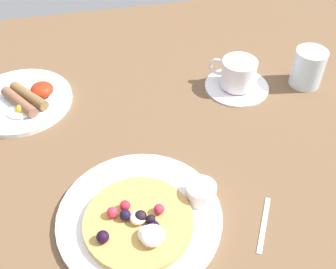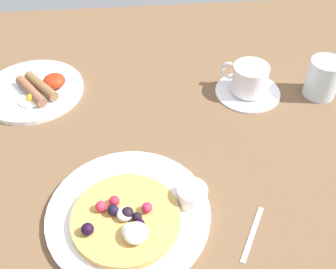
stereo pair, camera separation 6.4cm
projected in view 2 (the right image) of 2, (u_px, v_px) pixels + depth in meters
The scene contains 10 objects.
ground_plane at pixel (158, 149), 80.36cm from camera, with size 188.18×113.79×3.00cm, color brown.
pancake_plate at pixel (129, 214), 67.00cm from camera, with size 27.01×27.01×1.22cm, color white.
pancake_with_berries at pixel (126, 219), 64.34cm from camera, with size 17.53×17.53×3.58cm.
syrup_ramekin at pixel (192, 195), 67.08cm from camera, with size 5.06×5.06×3.02cm.
breakfast_plate at pixel (33, 90), 90.40cm from camera, with size 22.17×22.17×1.08cm, color white.
fried_breakfast at pixel (42, 87), 88.52cm from camera, with size 11.06×11.48×2.90cm.
coffee_saucer at pixel (248, 91), 90.36cm from camera, with size 14.35×14.35×0.81cm, color white.
coffee_cup at pixel (249, 78), 87.90cm from camera, with size 9.71×8.25×6.15cm.
teaspoon at pixel (241, 268), 60.57cm from camera, with size 9.89×15.64×0.60cm.
water_glass at pixel (323, 78), 87.40cm from camera, with size 6.95×6.95×8.52cm, color silver.
Camera 2 is at (-3.39, -55.23, 56.88)cm, focal length 43.53 mm.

